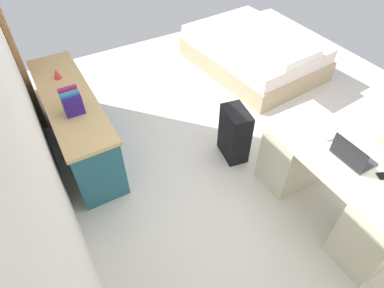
# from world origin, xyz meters

# --- Properties ---
(ground_plane) EXTENTS (5.61, 5.61, 0.00)m
(ground_plane) POSITION_xyz_m (0.00, 0.00, 0.00)
(ground_plane) COLOR beige
(wall_back) EXTENTS (4.61, 0.10, 2.76)m
(wall_back) POSITION_xyz_m (0.00, 2.02, 1.38)
(wall_back) COLOR silver
(wall_back) RESTS_ON ground_plane
(door_wooden) EXTENTS (0.88, 0.05, 2.04)m
(door_wooden) POSITION_xyz_m (1.76, 1.94, 1.02)
(door_wooden) COLOR #936038
(door_wooden) RESTS_ON ground_plane
(desk) EXTENTS (1.44, 0.66, 0.73)m
(desk) POSITION_xyz_m (-1.22, -0.12, 0.38)
(desk) COLOR beige
(desk) RESTS_ON ground_plane
(credenza) EXTENTS (1.80, 0.48, 0.73)m
(credenza) POSITION_xyz_m (0.77, 1.64, 0.37)
(credenza) COLOR #235B6B
(credenza) RESTS_ON ground_plane
(bed) EXTENTS (2.01, 1.55, 0.58)m
(bed) POSITION_xyz_m (1.21, -1.12, 0.24)
(bed) COLOR tan
(bed) RESTS_ON ground_plane
(suitcase_black) EXTENTS (0.39, 0.28, 0.61)m
(suitcase_black) POSITION_xyz_m (-0.17, 0.21, 0.30)
(suitcase_black) COLOR black
(suitcase_black) RESTS_ON ground_plane
(laptop) EXTENTS (0.31, 0.22, 0.21)m
(laptop) POSITION_xyz_m (-1.24, -0.12, 0.78)
(laptop) COLOR #333338
(laptop) RESTS_ON desk
(computer_mouse) EXTENTS (0.06, 0.10, 0.03)m
(computer_mouse) POSITION_xyz_m (-0.98, -0.16, 0.75)
(computer_mouse) COLOR white
(computer_mouse) RESTS_ON desk
(book_row) EXTENTS (0.15, 0.17, 0.24)m
(book_row) POSITION_xyz_m (0.48, 1.64, 0.84)
(book_row) COLOR navy
(book_row) RESTS_ON credenza
(figurine_small) EXTENTS (0.08, 0.08, 0.11)m
(figurine_small) POSITION_xyz_m (1.13, 1.64, 0.78)
(figurine_small) COLOR red
(figurine_small) RESTS_ON credenza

